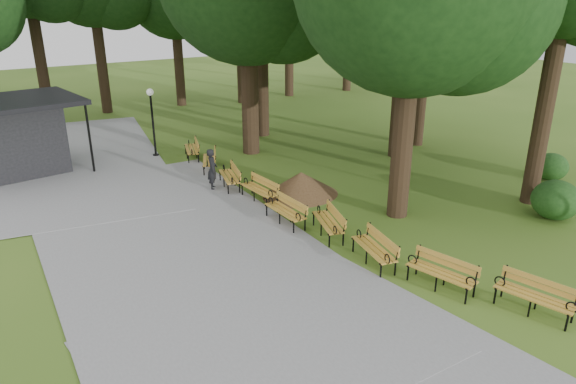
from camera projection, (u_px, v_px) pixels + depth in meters
ground at (342, 254)px, 15.18m from camera, size 100.00×100.00×0.00m
path at (175, 248)px, 15.46m from camera, size 12.00×38.00×0.06m
person at (212, 169)px, 19.98m from camera, size 0.61×0.70×1.62m
kiosk at (8, 137)px, 21.57m from camera, size 5.50×4.93×3.14m
lamp_post at (152, 108)px, 23.55m from camera, size 0.32×0.32×3.18m
dirt_mound at (301, 184)px, 19.47m from camera, size 2.52×2.52×0.92m
bench_0 at (534, 297)px, 12.22m from camera, size 1.07×2.00×0.88m
bench_1 at (441, 273)px, 13.25m from camera, size 1.04×1.99×0.88m
bench_2 at (374, 249)px, 14.52m from camera, size 1.06×2.00×0.88m
bench_3 at (328, 222)px, 16.23m from camera, size 1.23×2.00×0.88m
bench_4 at (285, 211)px, 17.05m from camera, size 0.66×1.91×0.88m
bench_5 at (259, 190)px, 18.93m from camera, size 0.75×1.93×0.88m
bench_6 at (229, 177)px, 20.30m from camera, size 1.12×2.00×0.88m
bench_7 at (209, 160)px, 22.33m from camera, size 1.40×1.99×0.88m
bench_8 at (192, 149)px, 23.89m from camera, size 1.20×2.00×0.88m
lawn_tree_5 at (429, 10)px, 23.98m from camera, size 6.15×6.15×9.55m
shrub_0 at (552, 218)px, 17.61m from camera, size 1.58×1.58×1.34m
shrub_1 at (549, 179)px, 21.30m from camera, size 1.31×1.31×1.11m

